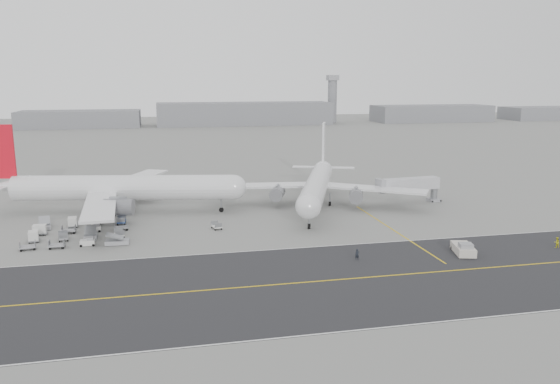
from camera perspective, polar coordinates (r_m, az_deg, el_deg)
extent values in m
plane|color=gray|center=(93.48, -4.12, -5.84)|extent=(700.00, 700.00, 0.00)
cube|color=#2B2B2D|center=(77.65, 1.51, -9.51)|extent=(220.00, 32.00, 0.02)
cube|color=gold|center=(77.64, 1.51, -9.49)|extent=(220.00, 0.30, 0.01)
cube|color=silver|center=(92.20, -0.83, -6.04)|extent=(220.00, 0.25, 0.01)
cube|color=silver|center=(63.68, 4.98, -14.48)|extent=(220.00, 0.25, 0.01)
cube|color=gold|center=(106.22, 11.75, -3.90)|extent=(0.30, 40.00, 0.01)
cylinder|color=gray|center=(371.02, 5.48, 9.41)|extent=(6.00, 6.00, 28.00)
cube|color=#939498|center=(370.76, 5.53, 11.80)|extent=(7.00, 7.00, 3.50)
cylinder|color=white|center=(120.95, -15.93, 0.44)|extent=(46.89, 13.91, 5.35)
sphere|color=white|center=(117.35, -4.81, 0.52)|extent=(5.25, 5.25, 5.25)
cone|color=white|center=(129.17, -26.52, 0.53)|extent=(9.85, 6.42, 4.82)
cube|color=red|center=(128.35, -27.05, 3.77)|extent=(5.13, 1.44, 11.39)
cube|color=white|center=(133.70, -26.03, 0.97)|extent=(4.10, 8.87, 0.25)
cube|color=white|center=(108.11, -18.31, -1.36)|extent=(7.18, 25.92, 0.45)
cube|color=white|center=(134.80, -14.93, 1.32)|extent=(15.87, 25.67, 0.45)
cylinder|color=slate|center=(111.91, -16.51, -1.52)|extent=(6.21, 4.32, 3.32)
cylinder|color=slate|center=(130.30, -14.36, 0.41)|extent=(6.21, 4.32, 3.32)
cylinder|color=black|center=(118.60, -6.15, -1.85)|extent=(1.09, 0.68, 1.01)
cylinder|color=black|center=(119.40, -16.96, -2.21)|extent=(1.09, 0.68, 1.01)
cylinder|color=black|center=(125.43, -16.20, -1.51)|extent=(1.09, 0.68, 1.01)
cylinder|color=gray|center=(118.28, -6.16, -1.19)|extent=(0.36, 0.36, 2.81)
cylinder|color=white|center=(121.88, 3.86, 0.70)|extent=(19.22, 41.29, 4.84)
sphere|color=white|center=(101.29, 2.95, -1.54)|extent=(4.75, 4.75, 4.75)
cone|color=white|center=(143.59, 4.53, 2.50)|extent=(6.95, 9.24, 4.36)
cube|color=white|center=(143.19, 4.59, 5.18)|extent=(2.08, 4.52, 10.30)
cube|color=white|center=(144.65, 2.87, 2.64)|extent=(8.05, 4.86, 0.25)
cube|color=white|center=(144.13, 6.24, 2.55)|extent=(8.05, 4.86, 0.25)
cube|color=white|center=(124.56, -1.97, 0.67)|extent=(23.61, 7.68, 0.45)
cube|color=white|center=(122.76, 9.84, 0.35)|extent=(22.05, 17.33, 0.45)
cylinder|color=slate|center=(122.18, -0.29, -0.11)|extent=(4.61, 5.87, 3.00)
cylinder|color=slate|center=(120.92, 7.95, -0.35)|extent=(4.61, 5.87, 3.00)
cylinder|color=black|center=(104.86, 3.06, -3.58)|extent=(0.83, 1.16, 1.05)
cylinder|color=black|center=(124.54, 2.55, -1.13)|extent=(0.83, 1.16, 1.05)
cylinder|color=black|center=(124.13, 5.22, -1.21)|extent=(0.83, 1.16, 1.05)
cylinder|color=gray|center=(104.54, 3.07, -2.91)|extent=(0.36, 0.36, 2.54)
cube|color=beige|center=(94.84, 18.59, -5.68)|extent=(4.17, 6.27, 1.30)
cube|color=#939498|center=(93.37, 18.84, -5.34)|extent=(2.45, 2.32, 0.83)
cylinder|color=gray|center=(98.17, 18.03, -5.26)|extent=(0.76, 2.37, 0.15)
cylinder|color=black|center=(92.58, 18.23, -6.31)|extent=(0.57, 0.90, 0.83)
cylinder|color=black|center=(93.25, 19.66, -6.28)|extent=(0.57, 0.90, 0.83)
cylinder|color=black|center=(96.67, 17.53, -5.51)|extent=(0.57, 0.90, 0.83)
cylinder|color=black|center=(97.31, 18.91, -5.49)|extent=(0.57, 0.90, 0.83)
cylinder|color=gray|center=(133.00, 15.79, -0.10)|extent=(1.60, 1.60, 3.99)
cube|color=#939498|center=(133.34, 15.75, -0.79)|extent=(2.85, 2.85, 0.70)
cube|color=silver|center=(128.79, 13.27, 0.84)|extent=(15.18, 4.30, 2.59)
cube|color=#939498|center=(125.25, 10.45, 0.65)|extent=(1.52, 3.30, 2.99)
cylinder|color=black|center=(134.84, 15.88, -0.68)|extent=(0.36, 0.63, 0.60)
imported|color=black|center=(87.72, 8.07, -6.49)|extent=(0.72, 0.54, 1.81)
imported|color=gold|center=(104.33, 26.94, -4.71)|extent=(0.97, 0.80, 1.86)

